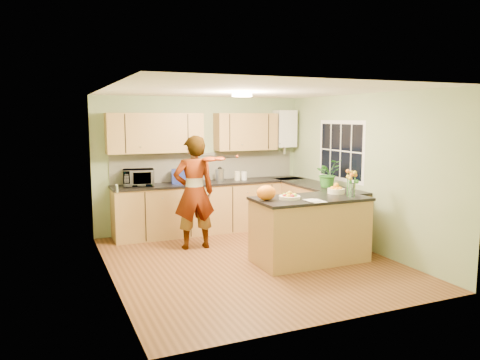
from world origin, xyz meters
name	(u,v)px	position (x,y,z in m)	size (l,w,h in m)	color
floor	(250,261)	(0.00, 0.00, 0.00)	(4.50, 4.50, 0.00)	brown
ceiling	(250,91)	(0.00, 0.00, 2.50)	(4.00, 4.50, 0.02)	white
wall_back	(201,164)	(0.00, 2.25, 1.25)	(4.00, 0.02, 2.50)	#8EA777
wall_front	(342,204)	(0.00, -2.25, 1.25)	(4.00, 0.02, 2.50)	#8EA777
wall_left	(109,186)	(-2.00, 0.00, 1.25)	(0.02, 4.50, 2.50)	#8EA777
wall_right	(362,172)	(2.00, 0.00, 1.25)	(0.02, 4.50, 2.50)	#8EA777
back_counter	(212,207)	(0.10, 1.95, 0.47)	(3.64, 0.62, 0.94)	#A17240
right_counter	(317,211)	(1.70, 0.85, 0.47)	(0.62, 2.24, 0.94)	#A17240
splashback	(206,166)	(0.10, 2.23, 1.20)	(3.60, 0.02, 0.52)	white
upper_cabinets	(194,132)	(-0.18, 2.08, 1.85)	(3.20, 0.34, 0.70)	#A17240
boiler	(285,129)	(1.70, 2.09, 1.90)	(0.40, 0.30, 0.86)	white
window_right	(341,151)	(1.99, 0.60, 1.55)	(0.01, 1.30, 1.05)	white
light_switch	(117,189)	(-1.99, -0.60, 1.30)	(0.02, 0.09, 0.09)	white
ceiling_lamp	(242,94)	(0.00, 0.30, 2.46)	(0.30, 0.30, 0.07)	#FFEABF
peninsula_island	(310,229)	(0.83, -0.33, 0.48)	(1.68, 0.86, 0.96)	#A17240
fruit_dish	(290,196)	(0.48, -0.33, 1.01)	(0.31, 0.31, 0.11)	#F5EAC4
orange_bowl	(336,189)	(1.38, -0.18, 1.03)	(0.26, 0.26, 0.15)	#F5EAC4
flower_vase	(352,177)	(1.43, -0.51, 1.25)	(0.24, 0.24, 0.43)	silver
orange_bag	(266,193)	(0.13, -0.28, 1.07)	(0.28, 0.24, 0.21)	orange
papers	(316,201)	(0.73, -0.63, 0.97)	(0.21, 0.28, 0.01)	silver
violinist	(194,193)	(-0.53, 1.01, 0.92)	(0.67, 0.44, 1.84)	#E2B18A
violin	(210,159)	(-0.33, 0.79, 1.47)	(0.59, 0.24, 0.12)	#591305
microwave	(138,178)	(-1.24, 1.98, 1.08)	(0.52, 0.35, 0.29)	white
blue_box	(181,176)	(-0.48, 1.99, 1.07)	(0.32, 0.23, 0.25)	navy
kettle	(220,174)	(0.27, 1.97, 1.07)	(0.17, 0.17, 0.31)	#AEAFB3
jar_cream	(237,176)	(0.62, 1.96, 1.03)	(0.11, 0.11, 0.17)	#F5EAC4
jar_white	(244,176)	(0.75, 1.94, 1.02)	(0.11, 0.11, 0.16)	white
potted_plant	(328,173)	(1.70, 0.54, 1.18)	(0.43, 0.37, 0.48)	#327E2A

